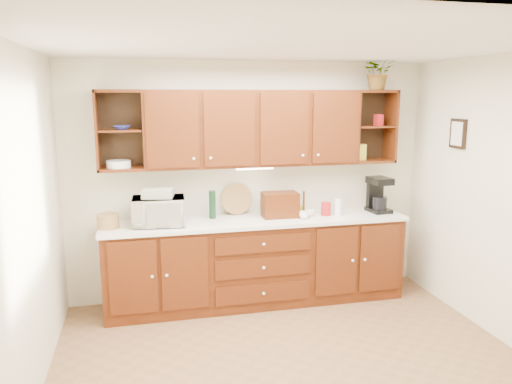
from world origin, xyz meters
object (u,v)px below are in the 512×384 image
coffee_maker (378,195)px  potted_plant (379,72)px  microwave (159,211)px  bread_box (280,205)px

coffee_maker → potted_plant: potted_plant is taller
microwave → coffee_maker: 2.44m
microwave → bread_box: size_ratio=1.36×
microwave → potted_plant: potted_plant is taller
microwave → potted_plant: 2.79m
microwave → bread_box: 1.29m
coffee_maker → potted_plant: (-0.03, 0.07, 1.35)m
coffee_maker → potted_plant: size_ratio=1.03×
bread_box → coffee_maker: bearing=0.4°
microwave → coffee_maker: (2.44, 0.05, 0.05)m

